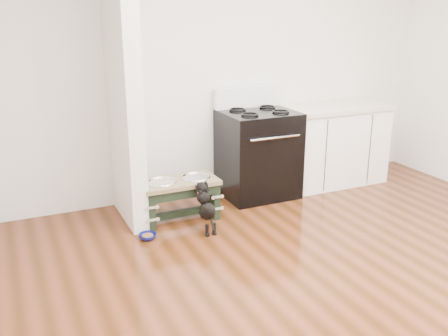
{
  "coord_description": "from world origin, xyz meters",
  "views": [
    {
      "loc": [
        -2.22,
        -2.36,
        1.94
      ],
      "look_at": [
        -0.45,
        1.51,
        0.58
      ],
      "focal_mm": 40.0,
      "sensor_mm": 36.0,
      "label": 1
    }
  ],
  "objects": [
    {
      "name": "cabinet_run",
      "position": [
        1.23,
        2.18,
        0.45
      ],
      "size": [
        1.24,
        0.64,
        0.91
      ],
      "color": "white",
      "rests_on": "ground"
    },
    {
      "name": "floor_bowl",
      "position": [
        -1.16,
        1.57,
        0.02
      ],
      "size": [
        0.19,
        0.19,
        0.05
      ],
      "rotation": [
        0.0,
        0.0,
        0.24
      ],
      "color": "navy",
      "rests_on": "ground"
    },
    {
      "name": "puppy",
      "position": [
        -0.62,
        1.52,
        0.24
      ],
      "size": [
        0.13,
        0.38,
        0.45
      ],
      "color": "black",
      "rests_on": "ground"
    },
    {
      "name": "room_shell",
      "position": [
        0.0,
        0.0,
        1.62
      ],
      "size": [
        5.0,
        5.0,
        5.0
      ],
      "color": "silver",
      "rests_on": "ground"
    },
    {
      "name": "oven_range",
      "position": [
        0.25,
        2.16,
        0.48
      ],
      "size": [
        0.76,
        0.69,
        1.14
      ],
      "color": "black",
      "rests_on": "ground"
    },
    {
      "name": "dog_feeder",
      "position": [
        -0.75,
        1.86,
        0.29
      ],
      "size": [
        0.73,
        0.39,
        0.42
      ],
      "color": "black",
      "rests_on": "ground"
    },
    {
      "name": "ground",
      "position": [
        0.0,
        0.0,
        0.0
      ],
      "size": [
        5.0,
        5.0,
        0.0
      ],
      "primitive_type": "plane",
      "color": "#3F1F0B",
      "rests_on": "ground"
    },
    {
      "name": "partition_wall",
      "position": [
        -1.18,
        2.1,
        1.35
      ],
      "size": [
        0.15,
        0.8,
        2.7
      ],
      "primitive_type": "cube",
      "color": "silver",
      "rests_on": "ground"
    }
  ]
}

